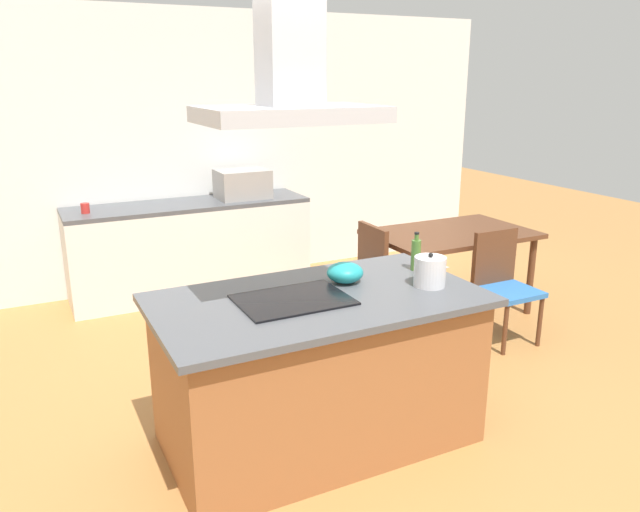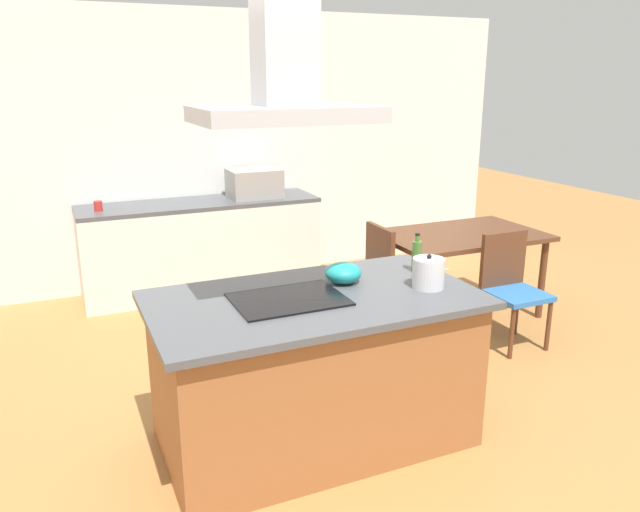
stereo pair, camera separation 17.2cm
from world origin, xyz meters
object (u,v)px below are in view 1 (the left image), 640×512
cooktop (293,300)px  tea_kettle (430,271)px  olive_oil_bottle (416,254)px  chair_at_left_end (361,272)px  mixing_bowl (345,272)px  coffee_mug_red (85,208)px  dining_table (451,241)px  chair_facing_island (502,279)px  range_hood (290,70)px  countertop_microwave (243,184)px

cooktop → tea_kettle: (0.81, -0.13, 0.08)m
olive_oil_bottle → chair_at_left_end: olive_oil_bottle is taller
olive_oil_bottle → mixing_bowl: 0.51m
cooktop → coffee_mug_red: size_ratio=6.67×
cooktop → dining_table: 2.51m
coffee_mug_red → chair_facing_island: (2.86, -2.19, -0.44)m
cooktop → coffee_mug_red: bearing=104.5°
dining_table → chair_facing_island: size_ratio=1.57×
tea_kettle → olive_oil_bottle: size_ratio=0.96×
cooktop → range_hood: range_hood is taller
chair_facing_island → range_hood: bearing=-163.0°
tea_kettle → chair_at_left_end: bearing=74.7°
chair_at_left_end → mixing_bowl: bearing=-124.6°
mixing_bowl → chair_at_left_end: mixing_bowl is taller
coffee_mug_red → dining_table: (2.86, -1.52, -0.28)m
countertop_microwave → chair_at_left_end: (0.46, -1.57, -0.53)m
coffee_mug_red → chair_at_left_end: size_ratio=0.10×
countertop_microwave → coffee_mug_red: countertop_microwave is taller
mixing_bowl → range_hood: (-0.40, -0.15, 1.14)m
tea_kettle → coffee_mug_red: (-1.55, 2.97, -0.04)m
chair_at_left_end → chair_facing_island: (0.92, -0.67, 0.00)m
dining_table → range_hood: 2.88m
coffee_mug_red → chair_facing_island: size_ratio=0.10×
olive_oil_bottle → mixing_bowl: size_ratio=1.13×
olive_oil_bottle → countertop_microwave: (-0.16, 2.72, 0.04)m
olive_oil_bottle → countertop_microwave: 2.73m
cooktop → tea_kettle: bearing=-9.0°
cooktop → mixing_bowl: 0.43m
countertop_microwave → dining_table: countertop_microwave is taller
countertop_microwave → coffee_mug_red: size_ratio=5.56×
olive_oil_bottle → coffee_mug_red: olive_oil_bottle is taller
range_hood → chair_at_left_end: bearing=47.4°
dining_table → chair_at_left_end: 0.93m
dining_table → range_hood: range_hood is taller
cooktop → countertop_microwave: 2.98m
olive_oil_bottle → chair_facing_island: (1.21, 0.49, -0.50)m
countertop_microwave → coffee_mug_red: 1.49m
tea_kettle → olive_oil_bottle: olive_oil_bottle is taller
olive_oil_bottle → chair_facing_island: size_ratio=0.27×
countertop_microwave → coffee_mug_red: bearing=-178.3°
chair_facing_island → countertop_microwave: bearing=121.6°
range_hood → mixing_bowl: bearing=20.2°
countertop_microwave → chair_at_left_end: bearing=-73.8°
olive_oil_bottle → dining_table: (1.21, 1.16, -0.34)m
chair_at_left_end → olive_oil_bottle: bearing=-104.3°
range_hood → olive_oil_bottle: bearing=9.8°
tea_kettle → chair_at_left_end: 1.57m
chair_at_left_end → coffee_mug_red: bearing=142.0°
cooktop → chair_at_left_end: cooktop is taller
tea_kettle → olive_oil_bottle: bearing=70.4°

